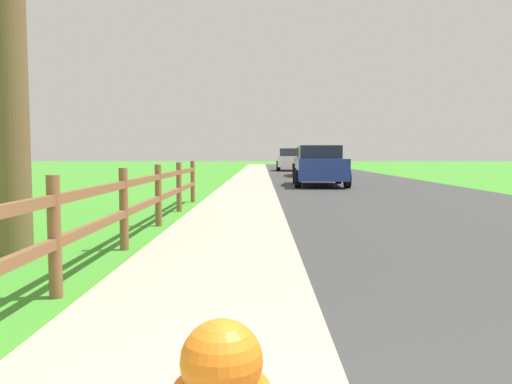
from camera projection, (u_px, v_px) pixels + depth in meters
ground_plane at (270, 178)px, 25.78m from camera, size 120.00×120.00×0.00m
road_asphalt at (333, 176)px, 27.73m from camera, size 7.00×66.00×0.01m
curb_concrete at (215, 176)px, 27.80m from camera, size 6.00×66.00×0.01m
grass_verge at (188, 176)px, 27.82m from camera, size 5.00×66.00×0.00m
rail_fence at (124, 203)px, 6.30m from camera, size 0.11×12.84×1.04m
parked_suv_blue at (320, 166)px, 19.39m from camera, size 2.12×4.51×1.55m
parked_car_red at (312, 161)px, 28.10m from camera, size 2.25×4.60×1.62m
parked_car_white at (291, 160)px, 37.21m from camera, size 2.33×4.68×1.64m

